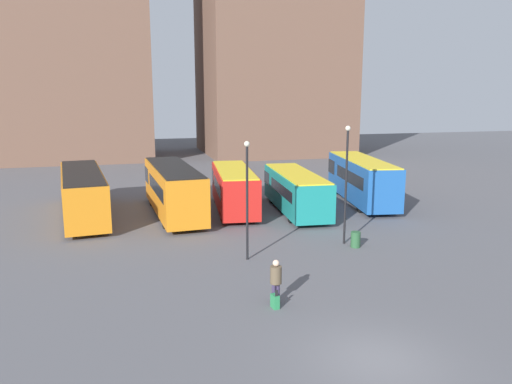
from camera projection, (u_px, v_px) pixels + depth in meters
ground_plane at (378, 361)px, 15.46m from camera, size 160.00×160.00×0.00m
building_block_left at (34, 22)px, 59.77m from camera, size 26.58×14.62×33.01m
building_block_right at (272, 0)px, 66.59m from camera, size 18.57×17.46×40.74m
bus_0 at (83, 192)px, 33.35m from camera, size 3.84×12.00×3.10m
bus_1 at (173, 188)px, 33.88m from camera, size 3.25×10.95×3.35m
bus_2 at (234, 188)px, 35.06m from camera, size 3.46×9.26×2.98m
bus_3 at (295, 190)px, 34.83m from camera, size 3.32×9.78×2.78m
bus_4 at (361, 179)px, 37.81m from camera, size 4.17×10.79×3.32m
traveler at (276, 277)px, 19.59m from camera, size 0.52×0.52×1.77m
suitcase at (275, 301)px, 19.24m from camera, size 0.28×0.42×0.78m
lamp_post_0 at (247, 191)px, 24.26m from camera, size 0.28×0.28×5.92m
lamp_post_1 at (346, 176)px, 26.86m from camera, size 0.28×0.28×6.48m
trash_bin at (356, 240)px, 26.84m from camera, size 0.52×0.52×0.85m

